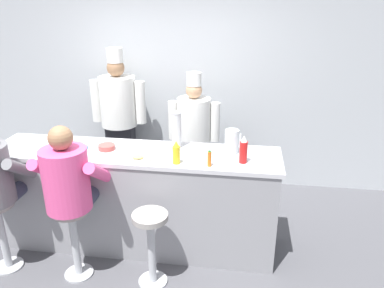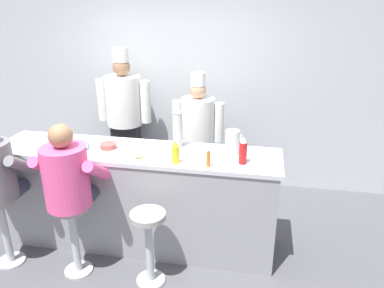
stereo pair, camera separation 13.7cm
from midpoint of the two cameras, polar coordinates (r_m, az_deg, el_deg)
ground_plane at (r=3.91m, az=-8.39°, el=-17.04°), size 20.00×20.00×0.00m
wall_back at (r=5.02m, az=-2.19°, el=9.16°), size 10.00×0.06×2.70m
diner_counter at (r=3.87m, az=-7.29°, el=-8.10°), size 2.81×0.64×1.04m
ketchup_bottle_red at (r=3.33m, az=8.95°, el=-1.06°), size 0.07×0.07×0.26m
mustard_bottle_yellow at (r=3.30m, az=-1.34°, el=-1.34°), size 0.07×0.07×0.21m
hot_sauce_bottle_orange at (r=3.25m, az=3.71°, el=-2.31°), size 0.04×0.04×0.15m
water_pitcher_clear at (r=3.54m, az=7.27°, el=0.31°), size 0.15×0.13×0.23m
breakfast_plate at (r=3.44m, az=-7.12°, el=-2.12°), size 0.24×0.24×0.05m
cereal_bowl at (r=3.73m, az=-11.63°, el=-0.27°), size 0.16×0.16×0.05m
coffee_mug_white at (r=3.79m, az=-18.72°, el=-0.29°), size 0.12×0.08×0.09m
coffee_mug_blue at (r=3.72m, az=-15.54°, el=-0.26°), size 0.14×0.09×0.10m
cup_stack_steel at (r=3.63m, az=-1.09°, el=2.18°), size 0.09×0.09×0.36m
diner_seated_pink at (r=3.40m, az=-17.19°, el=-5.30°), size 0.59×0.58×1.47m
empty_stool_round at (r=3.37m, az=-5.41°, el=-13.93°), size 0.31×0.31×0.72m
cook_in_whites_near at (r=4.98m, az=-9.48°, el=4.78°), size 0.72×0.46×1.84m
cook_in_whites_far at (r=4.58m, az=1.74°, el=1.87°), size 0.63×0.40×1.61m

